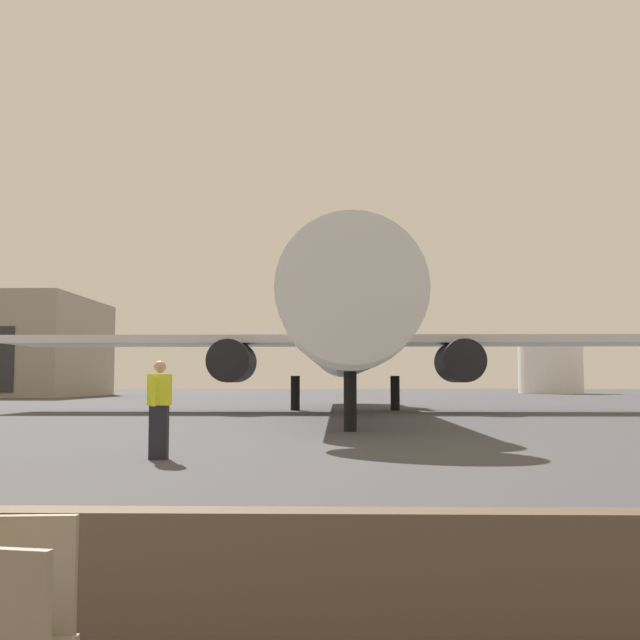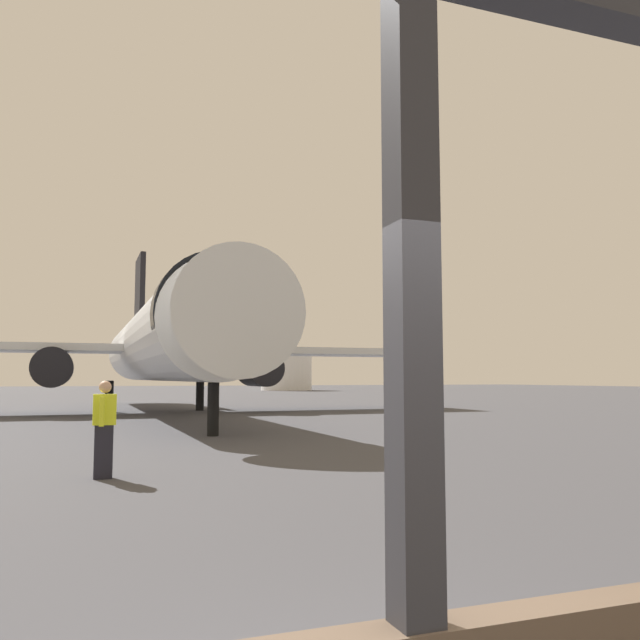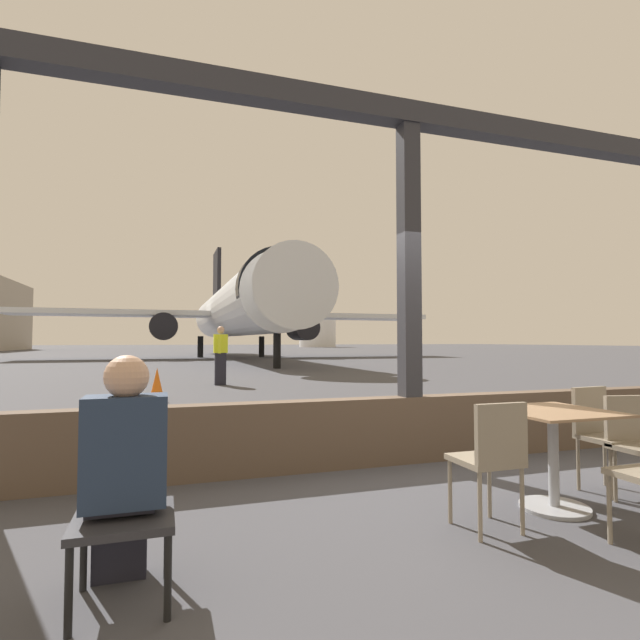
{
  "view_description": "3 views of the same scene",
  "coord_description": "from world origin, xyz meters",
  "px_view_note": "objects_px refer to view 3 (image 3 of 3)",
  "views": [
    {
      "loc": [
        2.21,
        -4.11,
        1.37
      ],
      "look_at": [
        1.75,
        15.31,
        2.9
      ],
      "focal_mm": 43.9,
      "sensor_mm": 36.0,
      "label": 1
    },
    {
      "loc": [
        -1.43,
        -2.64,
        1.79
      ],
      "look_at": [
        4.55,
        13.45,
        3.33
      ],
      "focal_mm": 36.45,
      "sensor_mm": 36.0,
      "label": 2
    },
    {
      "loc": [
        -2.57,
        -4.73,
        1.31
      ],
      "look_at": [
        3.99,
        15.47,
        2.22
      ],
      "focal_mm": 27.01,
      "sensor_mm": 36.0,
      "label": 3
    }
  ],
  "objects_px": {
    "cafe_chair_aisle_right": "(637,439)",
    "airplane": "(237,310)",
    "cafe_chair_window_left": "(492,453)",
    "traffic_cone": "(157,385)",
    "lounge_bench": "(124,527)",
    "ground_crew_worker": "(221,354)",
    "dining_table": "(553,450)",
    "seated_passenger": "(124,465)",
    "cafe_chair_aisle_left": "(600,429)",
    "fuel_storage_tank": "(317,332)"
  },
  "relations": [
    {
      "from": "cafe_chair_window_left",
      "to": "dining_table",
      "type": "bearing_deg",
      "value": 17.78
    },
    {
      "from": "cafe_chair_aisle_left",
      "to": "seated_passenger",
      "type": "xyz_separation_m",
      "value": [
        -3.85,
        -0.59,
        0.13
      ]
    },
    {
      "from": "cafe_chair_aisle_left",
      "to": "ground_crew_worker",
      "type": "relative_size",
      "value": 0.51
    },
    {
      "from": "airplane",
      "to": "traffic_cone",
      "type": "height_order",
      "value": "airplane"
    },
    {
      "from": "ground_crew_worker",
      "to": "traffic_cone",
      "type": "relative_size",
      "value": 2.44
    },
    {
      "from": "cafe_chair_aisle_left",
      "to": "ground_crew_worker",
      "type": "height_order",
      "value": "ground_crew_worker"
    },
    {
      "from": "dining_table",
      "to": "airplane",
      "type": "relative_size",
      "value": 0.02
    },
    {
      "from": "cafe_chair_window_left",
      "to": "ground_crew_worker",
      "type": "xyz_separation_m",
      "value": [
        -0.55,
        11.67,
        0.36
      ]
    },
    {
      "from": "seated_passenger",
      "to": "traffic_cone",
      "type": "xyz_separation_m",
      "value": [
        0.06,
        8.55,
        -0.33
      ]
    },
    {
      "from": "cafe_chair_aisle_left",
      "to": "fuel_storage_tank",
      "type": "bearing_deg",
      "value": 73.82
    },
    {
      "from": "ground_crew_worker",
      "to": "fuel_storage_tank",
      "type": "bearing_deg",
      "value": 70.32
    },
    {
      "from": "fuel_storage_tank",
      "to": "cafe_chair_window_left",
      "type": "bearing_deg",
      "value": -106.98
    },
    {
      "from": "ground_crew_worker",
      "to": "seated_passenger",
      "type": "bearing_deg",
      "value": -98.65
    },
    {
      "from": "lounge_bench",
      "to": "traffic_cone",
      "type": "relative_size",
      "value": 0.67
    },
    {
      "from": "cafe_chair_window_left",
      "to": "seated_passenger",
      "type": "bearing_deg",
      "value": -177.44
    },
    {
      "from": "dining_table",
      "to": "ground_crew_worker",
      "type": "height_order",
      "value": "ground_crew_worker"
    },
    {
      "from": "ground_crew_worker",
      "to": "cafe_chair_aisle_right",
      "type": "bearing_deg",
      "value": -79.75
    },
    {
      "from": "dining_table",
      "to": "fuel_storage_tank",
      "type": "height_order",
      "value": "fuel_storage_tank"
    },
    {
      "from": "cafe_chair_window_left",
      "to": "traffic_cone",
      "type": "relative_size",
      "value": 1.25
    },
    {
      "from": "seated_passenger",
      "to": "fuel_storage_tank",
      "type": "bearing_deg",
      "value": 71.69
    },
    {
      "from": "dining_table",
      "to": "cafe_chair_window_left",
      "type": "height_order",
      "value": "cafe_chair_window_left"
    },
    {
      "from": "cafe_chair_aisle_right",
      "to": "traffic_cone",
      "type": "bearing_deg",
      "value": 114.73
    },
    {
      "from": "cafe_chair_window_left",
      "to": "traffic_cone",
      "type": "height_order",
      "value": "cafe_chair_window_left"
    },
    {
      "from": "dining_table",
      "to": "cafe_chair_aisle_left",
      "type": "distance_m",
      "value": 0.8
    },
    {
      "from": "cafe_chair_aisle_right",
      "to": "traffic_cone",
      "type": "height_order",
      "value": "cafe_chair_aisle_right"
    },
    {
      "from": "seated_passenger",
      "to": "dining_table",
      "type": "bearing_deg",
      "value": 6.41
    },
    {
      "from": "cafe_chair_aisle_right",
      "to": "airplane",
      "type": "xyz_separation_m",
      "value": [
        1.42,
        32.38,
        3.06
      ]
    },
    {
      "from": "cafe_chair_aisle_left",
      "to": "seated_passenger",
      "type": "distance_m",
      "value": 3.9
    },
    {
      "from": "cafe_chair_aisle_left",
      "to": "seated_passenger",
      "type": "height_order",
      "value": "seated_passenger"
    },
    {
      "from": "dining_table",
      "to": "lounge_bench",
      "type": "bearing_deg",
      "value": -172.27
    },
    {
      "from": "cafe_chair_window_left",
      "to": "cafe_chair_aisle_left",
      "type": "height_order",
      "value": "cafe_chair_aisle_left"
    },
    {
      "from": "airplane",
      "to": "cafe_chair_window_left",
      "type": "bearing_deg",
      "value": -95.19
    },
    {
      "from": "cafe_chair_aisle_right",
      "to": "traffic_cone",
      "type": "xyz_separation_m",
      "value": [
        -3.82,
        8.29,
        -0.18
      ]
    },
    {
      "from": "cafe_chair_aisle_left",
      "to": "lounge_bench",
      "type": "bearing_deg",
      "value": -170.2
    },
    {
      "from": "lounge_bench",
      "to": "cafe_chair_aisle_right",
      "type": "bearing_deg",
      "value": 4.92
    },
    {
      "from": "cafe_chair_window_left",
      "to": "ground_crew_worker",
      "type": "relative_size",
      "value": 0.51
    },
    {
      "from": "lounge_bench",
      "to": "fuel_storage_tank",
      "type": "height_order",
      "value": "fuel_storage_tank"
    },
    {
      "from": "cafe_chair_aisle_right",
      "to": "seated_passenger",
      "type": "xyz_separation_m",
      "value": [
        -3.87,
        -0.26,
        0.16
      ]
    },
    {
      "from": "dining_table",
      "to": "seated_passenger",
      "type": "relative_size",
      "value": 0.66
    },
    {
      "from": "cafe_chair_aisle_right",
      "to": "seated_passenger",
      "type": "height_order",
      "value": "seated_passenger"
    },
    {
      "from": "lounge_bench",
      "to": "cafe_chair_window_left",
      "type": "bearing_deg",
      "value": 4.32
    },
    {
      "from": "ground_crew_worker",
      "to": "traffic_cone",
      "type": "xyz_separation_m",
      "value": [
        -1.74,
        -3.22,
        -0.56
      ]
    },
    {
      "from": "cafe_chair_window_left",
      "to": "airplane",
      "type": "bearing_deg",
      "value": 84.81
    },
    {
      "from": "cafe_chair_aisle_right",
      "to": "lounge_bench",
      "type": "distance_m",
      "value": 3.88
    },
    {
      "from": "airplane",
      "to": "traffic_cone",
      "type": "xyz_separation_m",
      "value": [
        -5.24,
        -24.09,
        -3.23
      ]
    },
    {
      "from": "lounge_bench",
      "to": "traffic_cone",
      "type": "bearing_deg",
      "value": 89.69
    },
    {
      "from": "dining_table",
      "to": "traffic_cone",
      "type": "xyz_separation_m",
      "value": [
        -3.04,
        8.2,
        -0.12
      ]
    },
    {
      "from": "lounge_bench",
      "to": "ground_crew_worker",
      "type": "relative_size",
      "value": 0.28
    },
    {
      "from": "airplane",
      "to": "fuel_storage_tank",
      "type": "xyz_separation_m",
      "value": [
        24.56,
        57.6,
        -0.58
      ]
    },
    {
      "from": "cafe_chair_aisle_left",
      "to": "cafe_chair_aisle_right",
      "type": "xyz_separation_m",
      "value": [
        0.02,
        -0.33,
        -0.03
      ]
    }
  ]
}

